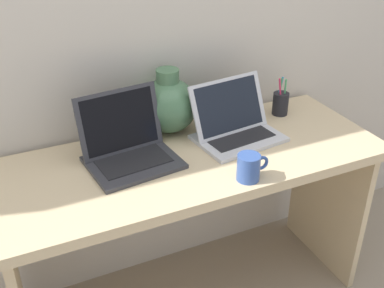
{
  "coord_description": "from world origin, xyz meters",
  "views": [
    {
      "loc": [
        -0.64,
        -1.38,
        1.67
      ],
      "look_at": [
        0.0,
        0.0,
        0.81
      ],
      "focal_mm": 44.29,
      "sensor_mm": 36.0,
      "label": 1
    }
  ],
  "objects_px": {
    "laptop_left": "(127,144)",
    "coffee_mug": "(249,167)",
    "pen_cup": "(280,103)",
    "laptop_right": "(234,123)",
    "green_vase": "(168,104)"
  },
  "relations": [
    {
      "from": "laptop_right",
      "to": "coffee_mug",
      "type": "bearing_deg",
      "value": -109.53
    },
    {
      "from": "laptop_left",
      "to": "coffee_mug",
      "type": "relative_size",
      "value": 2.89
    },
    {
      "from": "coffee_mug",
      "to": "pen_cup",
      "type": "distance_m",
      "value": 0.55
    },
    {
      "from": "green_vase",
      "to": "coffee_mug",
      "type": "relative_size",
      "value": 2.21
    },
    {
      "from": "laptop_left",
      "to": "pen_cup",
      "type": "bearing_deg",
      "value": 6.78
    },
    {
      "from": "coffee_mug",
      "to": "pen_cup",
      "type": "bearing_deg",
      "value": 45.01
    },
    {
      "from": "green_vase",
      "to": "pen_cup",
      "type": "height_order",
      "value": "green_vase"
    },
    {
      "from": "laptop_left",
      "to": "coffee_mug",
      "type": "bearing_deg",
      "value": -42.02
    },
    {
      "from": "green_vase",
      "to": "coffee_mug",
      "type": "height_order",
      "value": "green_vase"
    },
    {
      "from": "pen_cup",
      "to": "coffee_mug",
      "type": "bearing_deg",
      "value": -134.99
    },
    {
      "from": "laptop_left",
      "to": "coffee_mug",
      "type": "height_order",
      "value": "laptop_left"
    },
    {
      "from": "green_vase",
      "to": "coffee_mug",
      "type": "distance_m",
      "value": 0.47
    },
    {
      "from": "green_vase",
      "to": "laptop_right",
      "type": "bearing_deg",
      "value": -36.74
    },
    {
      "from": "green_vase",
      "to": "laptop_left",
      "type": "bearing_deg",
      "value": -146.39
    },
    {
      "from": "laptop_right",
      "to": "green_vase",
      "type": "relative_size",
      "value": 1.36
    }
  ]
}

